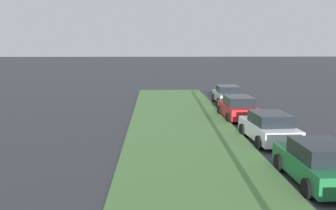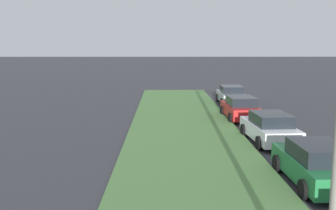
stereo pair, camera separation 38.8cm
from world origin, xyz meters
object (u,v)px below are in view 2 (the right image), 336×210
Objects in this scene: parked_car_green at (317,164)px; parked_car_white at (270,128)px; parked_car_red at (241,108)px; parked_car_silver at (231,95)px.

parked_car_green and parked_car_white have the same top height.
parked_car_red is (6.04, 0.23, 0.00)m from parked_car_white.
parked_car_red is at bearing -1.21° from parked_car_white.
parked_car_white is at bearing -179.77° from parked_car_red.
parked_car_white and parked_car_red have the same top height.
parked_car_white is at bearing -0.63° from parked_car_green.
parked_car_white is 1.02× the size of parked_car_silver.
parked_car_white is 12.47m from parked_car_silver.
parked_car_green is at bearing 179.32° from parked_car_red.
parked_car_green is 5.80m from parked_car_white.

